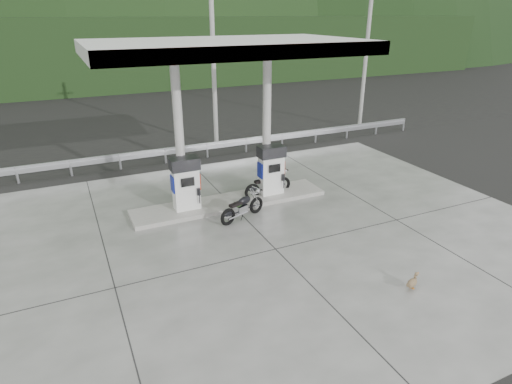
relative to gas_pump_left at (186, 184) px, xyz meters
name	(u,v)px	position (x,y,z in m)	size (l,w,h in m)	color
ground	(261,235)	(1.60, -2.50, -1.07)	(160.00, 160.00, 0.00)	black
forecourt_apron	(261,234)	(1.60, -2.50, -1.06)	(18.00, 14.00, 0.02)	slate
pump_island	(231,202)	(1.60, 0.00, -0.98)	(7.00, 1.40, 0.15)	gray
gas_pump_left	(186,184)	(0.00, 0.00, 0.00)	(0.95, 0.55, 1.80)	white
gas_pump_right	(271,170)	(3.20, 0.00, 0.00)	(0.95, 0.55, 1.80)	white
canopy_column_left	(179,134)	(0.00, 0.40, 1.60)	(0.30, 0.30, 5.00)	silver
canopy_column_right	(267,124)	(3.20, 0.40, 1.60)	(0.30, 0.30, 5.00)	silver
canopy_roof	(227,47)	(1.60, 0.00, 4.30)	(8.50, 5.00, 0.40)	silver
guardrail	(186,145)	(1.60, 5.50, -0.36)	(26.00, 0.16, 1.42)	#B0B3B9
road	(169,141)	(1.60, 9.00, -1.07)	(60.00, 7.00, 0.01)	black
utility_pole_b	(214,66)	(3.60, 7.00, 2.93)	(0.22, 0.22, 8.00)	#999A95
utility_pole_c	(366,58)	(12.60, 7.00, 2.93)	(0.22, 0.22, 8.00)	#999A95
tree_band	(113,54)	(1.60, 27.50, 1.93)	(80.00, 6.00, 6.00)	black
forested_hills	(88,59)	(1.60, 57.50, -1.07)	(100.00, 40.00, 140.00)	black
motorcycle_left	(268,185)	(3.13, 0.11, -0.61)	(1.84, 0.58, 0.87)	black
motorcycle_right	(242,207)	(1.52, -1.27, -0.64)	(1.74, 0.55, 0.82)	black
duck	(412,283)	(3.77, -6.63, -0.88)	(0.47, 0.13, 0.34)	brown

